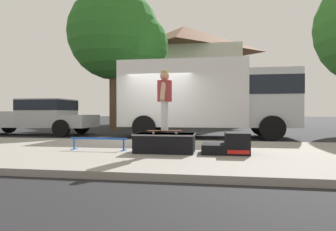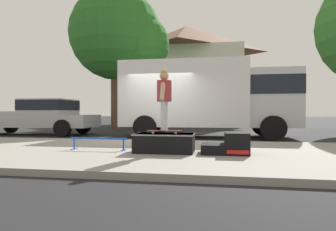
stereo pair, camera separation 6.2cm
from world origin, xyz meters
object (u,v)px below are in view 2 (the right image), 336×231
skate_box (165,142)px  skateboard (164,131)px  kicker_ramp (229,145)px  box_truck (208,96)px  street_tree_main (121,37)px  skater_kid (164,95)px  grind_rail (98,141)px  pickup_truck_silver (38,115)px

skate_box → skateboard: skateboard is taller
kicker_ramp → skateboard: skateboard is taller
box_truck → street_tree_main: (-5.18, 4.17, 3.74)m
skater_kid → street_tree_main: 11.35m
grind_rail → street_tree_main: size_ratio=0.17×
skate_box → kicker_ramp: kicker_ramp is taller
skate_box → skater_kid: skater_kid is taller
grind_rail → skateboard: 1.64m
box_truck → pickup_truck_silver: box_truck is taller
grind_rail → box_truck: box_truck is taller
kicker_ramp → pickup_truck_silver: 9.99m
skate_box → street_tree_main: street_tree_main is taller
grind_rail → pickup_truck_silver: 7.58m
grind_rail → pickup_truck_silver: size_ratio=0.24×
grind_rail → street_tree_main: bearing=106.0°
skater_kid → pickup_truck_silver: size_ratio=0.24×
skate_box → grind_rail: size_ratio=0.95×
skate_box → skateboard: (-0.00, -0.03, 0.25)m
skateboard → skate_box: bearing=81.8°
street_tree_main → skate_box: bearing=-65.7°
grind_rail → skateboard: bearing=-4.8°
skate_box → skateboard: 0.25m
skater_kid → pickup_truck_silver: (-6.89, 5.55, -0.51)m
grind_rail → skater_kid: bearing=-4.8°
kicker_ramp → skateboard: bearing=-178.9°
skateboard → skater_kid: skater_kid is taller
skate_box → skater_kid: bearing=-98.2°
kicker_ramp → street_tree_main: 12.36m
box_truck → pickup_truck_silver: 7.76m
grind_rail → box_truck: bearing=65.6°
grind_rail → pickup_truck_silver: pickup_truck_silver is taller
pickup_truck_silver → street_tree_main: size_ratio=0.69×
skater_kid → street_tree_main: bearing=114.2°
skateboard → street_tree_main: bearing=114.2°
street_tree_main → grind_rail: bearing=-74.0°
grind_rail → skateboard: skateboard is taller
skater_kid → box_truck: box_truck is taller
skate_box → skater_kid: (-0.00, -0.03, 1.06)m
kicker_ramp → skater_kid: skater_kid is taller
skateboard → street_tree_main: 11.67m
skateboard → box_truck: size_ratio=0.12×
skate_box → box_truck: bearing=81.5°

